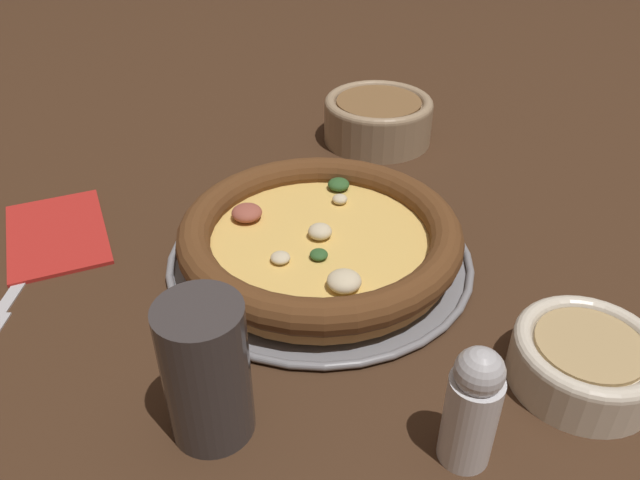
{
  "coord_description": "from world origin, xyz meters",
  "views": [
    {
      "loc": [
        -0.41,
        0.29,
        0.38
      ],
      "look_at": [
        0.0,
        0.0,
        0.03
      ],
      "focal_mm": 35.0,
      "sensor_mm": 36.0,
      "label": 1
    }
  ],
  "objects_px": {
    "drinking_cup": "(206,371)",
    "napkin": "(56,232)",
    "bowl_far": "(378,118)",
    "pizza_tray": "(320,258)",
    "pizza": "(320,237)",
    "bowl_near": "(586,358)",
    "pepper_shaker": "(472,407)",
    "fork": "(18,285)"
  },
  "relations": [
    {
      "from": "pizza",
      "to": "napkin",
      "type": "distance_m",
      "value": 0.29
    },
    {
      "from": "napkin",
      "to": "pepper_shaker",
      "type": "bearing_deg",
      "value": -160.7
    },
    {
      "from": "bowl_near",
      "to": "pizza",
      "type": "bearing_deg",
      "value": 17.52
    },
    {
      "from": "drinking_cup",
      "to": "napkin",
      "type": "xyz_separation_m",
      "value": [
        0.32,
        0.02,
        -0.05
      ]
    },
    {
      "from": "napkin",
      "to": "bowl_far",
      "type": "bearing_deg",
      "value": -92.48
    },
    {
      "from": "bowl_far",
      "to": "pepper_shaker",
      "type": "bearing_deg",
      "value": 147.52
    },
    {
      "from": "drinking_cup",
      "to": "pepper_shaker",
      "type": "xyz_separation_m",
      "value": [
        -0.12,
        -0.13,
        -0.01
      ]
    },
    {
      "from": "napkin",
      "to": "drinking_cup",
      "type": "bearing_deg",
      "value": -175.9
    },
    {
      "from": "bowl_far",
      "to": "pepper_shaker",
      "type": "xyz_separation_m",
      "value": [
        -0.43,
        0.27,
        0.02
      ]
    },
    {
      "from": "bowl_far",
      "to": "fork",
      "type": "xyz_separation_m",
      "value": [
        -0.05,
        0.48,
        -0.03
      ]
    },
    {
      "from": "pizza_tray",
      "to": "fork",
      "type": "distance_m",
      "value": 0.29
    },
    {
      "from": "pizza",
      "to": "pepper_shaker",
      "type": "relative_size",
      "value": 2.78
    },
    {
      "from": "bowl_near",
      "to": "pepper_shaker",
      "type": "height_order",
      "value": "pepper_shaker"
    },
    {
      "from": "drinking_cup",
      "to": "pizza_tray",
      "type": "bearing_deg",
      "value": -56.39
    },
    {
      "from": "pizza_tray",
      "to": "drinking_cup",
      "type": "relative_size",
      "value": 2.67
    },
    {
      "from": "napkin",
      "to": "fork",
      "type": "bearing_deg",
      "value": 139.93
    },
    {
      "from": "drinking_cup",
      "to": "pizza",
      "type": "bearing_deg",
      "value": -56.35
    },
    {
      "from": "bowl_near",
      "to": "drinking_cup",
      "type": "xyz_separation_m",
      "value": [
        0.13,
        0.26,
        0.03
      ]
    },
    {
      "from": "bowl_near",
      "to": "drinking_cup",
      "type": "distance_m",
      "value": 0.29
    },
    {
      "from": "pizza",
      "to": "bowl_far",
      "type": "height_order",
      "value": "bowl_far"
    },
    {
      "from": "drinking_cup",
      "to": "napkin",
      "type": "relative_size",
      "value": 0.67
    },
    {
      "from": "pizza_tray",
      "to": "bowl_far",
      "type": "bearing_deg",
      "value": -50.85
    },
    {
      "from": "pizza_tray",
      "to": "drinking_cup",
      "type": "distance_m",
      "value": 0.22
    },
    {
      "from": "pizza",
      "to": "fork",
      "type": "height_order",
      "value": "pizza"
    },
    {
      "from": "pizza_tray",
      "to": "pepper_shaker",
      "type": "relative_size",
      "value": 3.04
    },
    {
      "from": "pizza",
      "to": "drinking_cup",
      "type": "xyz_separation_m",
      "value": [
        -0.12,
        0.18,
        0.03
      ]
    },
    {
      "from": "bowl_far",
      "to": "fork",
      "type": "height_order",
      "value": "bowl_far"
    },
    {
      "from": "pepper_shaker",
      "to": "drinking_cup",
      "type": "bearing_deg",
      "value": 46.89
    },
    {
      "from": "pizza",
      "to": "bowl_far",
      "type": "relative_size",
      "value": 1.93
    },
    {
      "from": "bowl_far",
      "to": "napkin",
      "type": "relative_size",
      "value": 0.85
    },
    {
      "from": "pizza",
      "to": "bowl_near",
      "type": "height_order",
      "value": "pizza"
    },
    {
      "from": "pizza_tray",
      "to": "fork",
      "type": "bearing_deg",
      "value": 62.68
    },
    {
      "from": "fork",
      "to": "pepper_shaker",
      "type": "bearing_deg",
      "value": 66.09
    },
    {
      "from": "bowl_near",
      "to": "bowl_far",
      "type": "height_order",
      "value": "bowl_far"
    },
    {
      "from": "bowl_far",
      "to": "pizza",
      "type": "bearing_deg",
      "value": 129.12
    },
    {
      "from": "pizza",
      "to": "fork",
      "type": "relative_size",
      "value": 1.7
    },
    {
      "from": "pizza_tray",
      "to": "pizza",
      "type": "xyz_separation_m",
      "value": [
        0.0,
        0.0,
        0.03
      ]
    },
    {
      "from": "pizza",
      "to": "drinking_cup",
      "type": "relative_size",
      "value": 2.44
    },
    {
      "from": "pizza",
      "to": "fork",
      "type": "distance_m",
      "value": 0.29
    },
    {
      "from": "bowl_far",
      "to": "drinking_cup",
      "type": "distance_m",
      "value": 0.51
    },
    {
      "from": "drinking_cup",
      "to": "pepper_shaker",
      "type": "distance_m",
      "value": 0.18
    },
    {
      "from": "pizza",
      "to": "bowl_far",
      "type": "distance_m",
      "value": 0.29
    }
  ]
}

